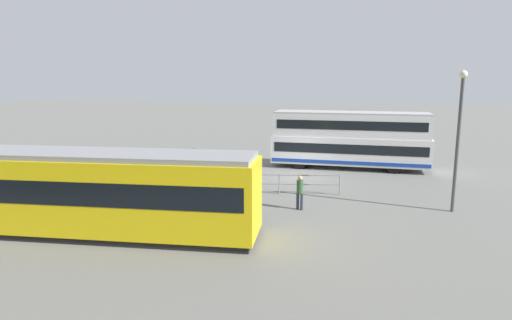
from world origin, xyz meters
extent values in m
plane|color=slate|center=(0.00, 0.00, 0.00)|extent=(160.00, 160.00, 0.00)
cube|color=white|center=(-3.24, -3.23, 1.29)|extent=(10.74, 3.16, 1.87)
cube|color=white|center=(-3.24, -3.23, 3.00)|extent=(10.42, 3.04, 1.56)
cube|color=black|center=(-3.24, -3.23, 1.51)|extent=(10.21, 3.16, 0.64)
cube|color=black|center=(-3.24, -3.23, 3.08)|extent=(9.89, 3.04, 0.60)
cube|color=#193FA5|center=(-3.24, -3.23, 0.60)|extent=(10.53, 3.19, 0.24)
cube|color=#B2B2B7|center=(-3.24, -3.23, 3.83)|extent=(10.42, 3.04, 0.10)
cylinder|color=black|center=(0.04, -3.44, 0.50)|extent=(1.16, 2.48, 1.00)
cylinder|color=black|center=(-6.15, -3.03, 0.50)|extent=(1.16, 2.48, 1.00)
cube|color=yellow|center=(7.65, 11.92, 1.70)|extent=(14.25, 3.17, 2.89)
cube|color=black|center=(7.65, 11.92, 1.98)|extent=(13.68, 3.18, 0.90)
cube|color=gray|center=(7.65, 11.92, 3.24)|extent=(13.96, 2.94, 0.20)
cube|color=black|center=(7.65, 11.92, 0.12)|extent=(13.96, 3.02, 0.25)
cylinder|color=black|center=(5.36, 4.06, 0.42)|extent=(0.14, 0.14, 0.83)
cylinder|color=black|center=(5.16, 3.99, 0.42)|extent=(0.14, 0.14, 0.83)
cylinder|color=navy|center=(5.26, 4.03, 1.15)|extent=(0.41, 0.41, 0.64)
sphere|color=tan|center=(5.26, 4.03, 1.59)|extent=(0.23, 0.23, 0.23)
cylinder|color=#33384C|center=(-0.77, 7.22, 0.40)|extent=(0.14, 0.14, 0.81)
cylinder|color=#33384C|center=(-0.57, 7.12, 0.40)|extent=(0.14, 0.14, 0.81)
cylinder|color=#335938|center=(-0.67, 7.17, 1.12)|extent=(0.43, 0.43, 0.62)
sphere|color=tan|center=(-0.67, 7.17, 1.54)|extent=(0.22, 0.22, 0.22)
cube|color=gray|center=(0.63, 4.52, 1.05)|extent=(6.40, 0.81, 0.06)
cube|color=gray|center=(0.63, 4.52, 0.55)|extent=(6.40, 0.81, 0.06)
cylinder|color=gray|center=(-2.56, 4.14, 0.53)|extent=(0.07, 0.07, 1.05)
cylinder|color=gray|center=(0.63, 4.52, 0.53)|extent=(0.07, 0.07, 1.05)
cylinder|color=gray|center=(3.83, 4.89, 0.53)|extent=(0.07, 0.07, 1.05)
cylinder|color=slate|center=(5.06, 5.44, 1.27)|extent=(0.10, 0.10, 2.54)
cube|color=#D8D84C|center=(5.06, 5.48, 2.16)|extent=(1.15, 0.10, 0.57)
cylinder|color=#4C4C51|center=(-7.74, 6.21, 3.09)|extent=(0.16, 0.16, 6.17)
sphere|color=#F2EFCC|center=(-7.74, 6.21, 6.32)|extent=(0.36, 0.36, 0.36)
camera|label=1|loc=(-2.20, 27.44, 6.18)|focal=31.01mm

